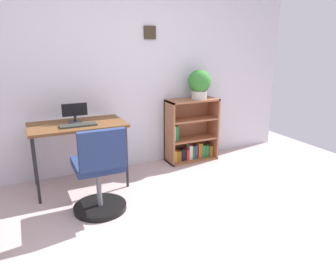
% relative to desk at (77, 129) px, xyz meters
% --- Properties ---
extents(ground_plane, '(6.24, 6.24, 0.00)m').
position_rel_desk_xyz_m(ground_plane, '(0.55, -1.72, -0.68)').
color(ground_plane, '#B59E9C').
extents(wall_back, '(5.20, 0.12, 2.49)m').
position_rel_desk_xyz_m(wall_back, '(0.55, 0.43, 0.56)').
color(wall_back, silver).
rests_on(wall_back, ground_plane).
extents(desk, '(1.03, 0.59, 0.74)m').
position_rel_desk_xyz_m(desk, '(0.00, 0.00, 0.00)').
color(desk, brown).
rests_on(desk, ground_plane).
extents(monitor, '(0.27, 0.15, 0.22)m').
position_rel_desk_xyz_m(monitor, '(-0.00, 0.06, 0.17)').
color(monitor, '#262628').
rests_on(monitor, desk).
extents(keyboard, '(0.39, 0.14, 0.02)m').
position_rel_desk_xyz_m(keyboard, '(-0.00, -0.11, 0.07)').
color(keyboard, '#2C2F2C').
rests_on(keyboard, desk).
extents(office_chair, '(0.52, 0.55, 0.88)m').
position_rel_desk_xyz_m(office_chair, '(0.06, -0.71, -0.30)').
color(office_chair, black).
rests_on(office_chair, ground_plane).
extents(bookshelf_low, '(0.71, 0.30, 0.87)m').
position_rel_desk_xyz_m(bookshelf_low, '(1.56, 0.23, -0.31)').
color(bookshelf_low, '#9A5D3C').
rests_on(bookshelf_low, ground_plane).
extents(potted_plant_on_shelf, '(0.31, 0.31, 0.39)m').
position_rel_desk_xyz_m(potted_plant_on_shelf, '(1.66, 0.18, 0.40)').
color(potted_plant_on_shelf, '#B7B2A8').
rests_on(potted_plant_on_shelf, bookshelf_low).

